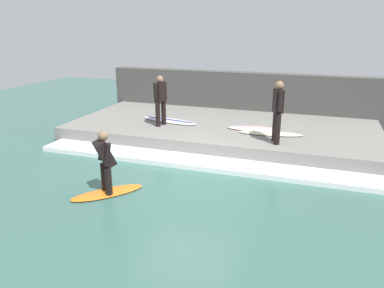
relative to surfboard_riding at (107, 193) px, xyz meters
name	(u,v)px	position (x,y,z in m)	size (l,w,h in m)	color
ground_plane	(187,175)	(1.57, -1.31, -0.03)	(28.00, 28.00, 0.00)	#386056
concrete_ledge	(222,131)	(4.99, -1.31, 0.20)	(4.40, 9.77, 0.46)	slate
back_wall	(239,96)	(7.44, -1.31, 0.89)	(0.50, 10.26, 1.85)	#474442
wave_foam_crest	(197,162)	(2.35, -1.31, 0.04)	(0.87, 9.28, 0.13)	white
surfboard_riding	(107,193)	(0.00, 0.00, 0.00)	(1.54, 1.45, 0.06)	orange
surfer_riding	(105,159)	(0.00, 0.00, 0.80)	(0.57, 0.56, 1.39)	black
surfer_waiting_near	(160,98)	(4.16, 0.50, 1.33)	(0.53, 0.33, 1.59)	black
surfboard_waiting_near	(169,120)	(4.73, 0.44, 0.46)	(0.98, 2.14, 0.07)	silver
surfer_waiting_far	(278,109)	(3.51, -3.20, 1.39)	(0.55, 0.34, 1.70)	black
surfboard_waiting_far	(270,133)	(4.28, -2.97, 0.46)	(0.70, 1.93, 0.06)	beige
surfboard_spare	(254,128)	(4.65, -2.40, 0.46)	(0.78, 1.68, 0.06)	beige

